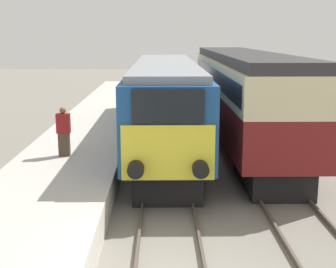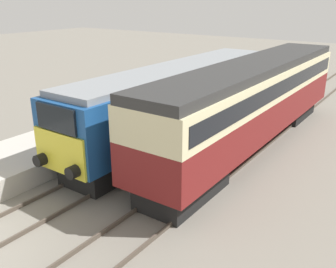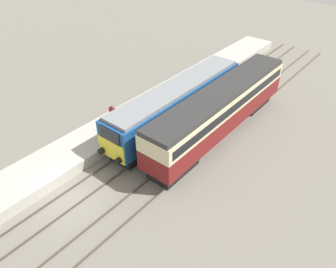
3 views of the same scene
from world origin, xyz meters
name	(u,v)px [view 1 (image 1 of 3)]	position (x,y,z in m)	size (l,w,h in m)	color
platform_left	(74,160)	(-3.30, 8.00, 0.41)	(3.50, 50.00, 0.82)	#B7B2A8
rails_near_track	(167,197)	(0.00, 5.00, 0.07)	(1.51, 60.00, 0.14)	#4C4238
rails_far_track	(281,196)	(3.40, 5.00, 0.07)	(1.50, 60.00, 0.14)	#4C4238
locomotive	(165,101)	(0.00, 11.10, 2.10)	(2.70, 15.09, 3.73)	black
passenger_carriage	(242,90)	(3.40, 12.23, 2.45)	(2.75, 16.16, 4.08)	black
person_on_platform	(64,132)	(-3.43, 7.05, 1.64)	(0.44, 0.26, 1.65)	#473828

